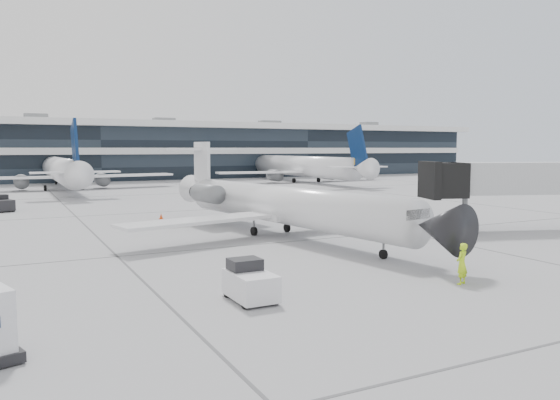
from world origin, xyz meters
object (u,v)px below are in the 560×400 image
ramp_worker (462,264)px  baggage_tug (250,282)px  regional_jet (279,203)px  jet_bridge (540,179)px

ramp_worker → baggage_tug: size_ratio=0.73×
regional_jet → ramp_worker: (1.17, -15.68, -1.31)m
jet_bridge → ramp_worker: size_ratio=8.51×
ramp_worker → jet_bridge: bearing=-172.1°
regional_jet → jet_bridge: size_ratio=1.80×
ramp_worker → baggage_tug: bearing=-32.7°
baggage_tug → regional_jet: bearing=58.5°
ramp_worker → regional_jet: bearing=-107.1°
baggage_tug → jet_bridge: bearing=15.7°
regional_jet → baggage_tug: regional_jet is taller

